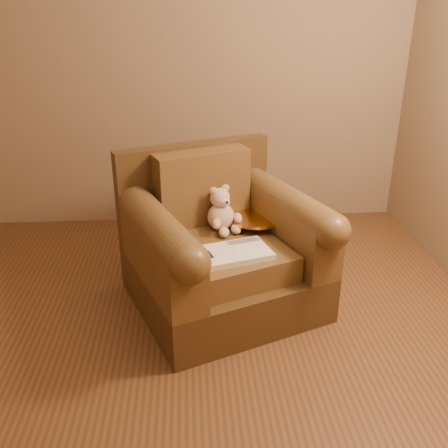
{
  "coord_description": "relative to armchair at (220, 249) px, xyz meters",
  "views": [
    {
      "loc": [
        0.2,
        -2.11,
        1.77
      ],
      "look_at": [
        0.4,
        0.56,
        0.57
      ],
      "focal_mm": 40.0,
      "sensor_mm": 36.0,
      "label": 1
    }
  ],
  "objects": [
    {
      "name": "floor",
      "position": [
        -0.38,
        -0.65,
        -0.36
      ],
      "size": [
        4.0,
        4.0,
        0.0
      ],
      "primitive_type": "plane",
      "color": "brown",
      "rests_on": "ground"
    },
    {
      "name": "room",
      "position": [
        -0.38,
        -0.65,
        1.35
      ],
      "size": [
        4.02,
        4.02,
        2.71
      ],
      "color": "#886F54",
      "rests_on": "ground"
    },
    {
      "name": "armchair",
      "position": [
        0.0,
        0.0,
        0.0
      ],
      "size": [
        1.34,
        1.31,
        0.94
      ],
      "rotation": [
        0.0,
        0.0,
        0.38
      ],
      "color": "#473117",
      "rests_on": "floor"
    },
    {
      "name": "teddy_bear",
      "position": [
        0.02,
        0.1,
        0.2
      ],
      "size": [
        0.22,
        0.24,
        0.29
      ],
      "rotation": [
        0.0,
        0.0,
        0.51
      ],
      "color": "#D4AE94",
      "rests_on": "armchair"
    },
    {
      "name": "guidebook",
      "position": [
        0.05,
        -0.26,
        0.1
      ],
      "size": [
        0.49,
        0.37,
        0.04
      ],
      "rotation": [
        0.0,
        0.0,
        0.29
      ],
      "color": "beige",
      "rests_on": "armchair"
    },
    {
      "name": "side_table",
      "position": [
        0.24,
        0.15,
        -0.09
      ],
      "size": [
        0.37,
        0.37,
        0.51
      ],
      "color": "#C68A36",
      "rests_on": "floor"
    }
  ]
}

